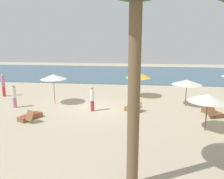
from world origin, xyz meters
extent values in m
plane|color=#BCAD8E|center=(0.00, 0.00, 0.00)|extent=(60.00, 60.00, 0.00)
cube|color=#3D6075|center=(0.00, 17.00, 0.03)|extent=(48.00, 16.00, 0.06)
cylinder|color=olive|center=(-3.59, 1.11, 1.12)|extent=(0.05, 0.05, 2.23)
cone|color=white|center=(-3.59, 1.11, 2.10)|extent=(1.96, 1.96, 0.37)
cylinder|color=brown|center=(2.77, 3.89, 1.05)|extent=(0.05, 0.05, 2.10)
cone|color=gold|center=(2.77, 3.89, 1.90)|extent=(2.14, 2.14, 0.49)
cylinder|color=brown|center=(6.48, -3.06, 1.01)|extent=(0.06, 0.06, 2.01)
cone|color=silver|center=(6.48, -3.06, 1.86)|extent=(2.15, 2.15, 0.40)
cylinder|color=brown|center=(6.34, 1.69, 0.96)|extent=(0.06, 0.06, 1.92)
cone|color=silver|center=(6.34, 1.69, 1.79)|extent=(2.19, 2.19, 0.36)
cube|color=olive|center=(2.42, 0.42, 0.14)|extent=(1.17, 1.61, 0.28)
cube|color=olive|center=(2.71, -0.22, 0.42)|extent=(0.72, 0.67, 0.54)
cube|color=#338C59|center=(2.42, 0.42, 0.30)|extent=(0.90, 1.17, 0.03)
cube|color=brown|center=(-3.90, -2.41, 0.14)|extent=(1.20, 1.61, 0.28)
cube|color=brown|center=(-3.59, -3.04, 0.44)|extent=(0.67, 0.58, 0.61)
cube|color=#BF3338|center=(-3.90, -2.41, 0.30)|extent=(0.92, 1.17, 0.03)
cube|color=brown|center=(7.68, -0.31, 0.14)|extent=(1.13, 1.62, 0.28)
cube|color=brown|center=(7.41, -0.96, 0.43)|extent=(0.70, 0.64, 0.55)
cylinder|color=#BF3338|center=(-0.34, -0.39, 0.37)|extent=(0.26, 0.26, 0.74)
cylinder|color=white|center=(-0.34, -0.39, 1.13)|extent=(0.30, 0.30, 0.78)
sphere|color=#A37556|center=(-0.34, -0.39, 1.61)|extent=(0.21, 0.21, 0.21)
cylinder|color=#BF3338|center=(-8.77, 2.78, 0.42)|extent=(0.27, 0.27, 0.84)
cylinder|color=#D17299|center=(-8.77, 2.78, 1.27)|extent=(0.31, 0.31, 0.87)
sphere|color=tan|center=(-8.77, 2.78, 1.81)|extent=(0.24, 0.24, 0.24)
cylinder|color=#D17299|center=(-6.12, -0.22, 0.37)|extent=(0.37, 0.37, 0.73)
cylinder|color=white|center=(-6.12, -0.22, 1.11)|extent=(0.43, 0.43, 0.76)
sphere|color=tan|center=(-6.12, -0.22, 1.59)|extent=(0.21, 0.21, 0.21)
cylinder|color=brown|center=(2.63, -8.34, 3.13)|extent=(0.39, 0.39, 6.25)
camera|label=1|loc=(2.73, -15.31, 4.96)|focal=36.67mm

